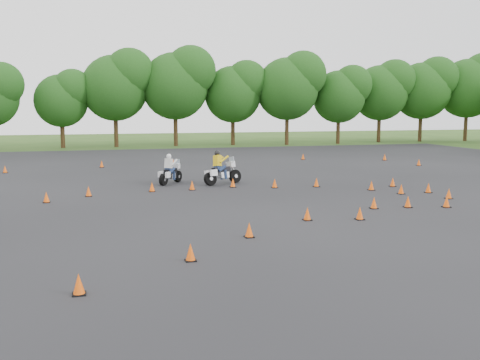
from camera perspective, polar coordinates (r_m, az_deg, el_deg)
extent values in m
plane|color=#2D5119|center=(17.84, 3.37, -5.50)|extent=(140.00, 140.00, 0.00)
plane|color=black|center=(23.49, -1.27, -2.26)|extent=(62.00, 62.00, 0.00)
cone|color=#FB580A|center=(20.06, 12.66, -3.52)|extent=(0.26, 0.26, 0.45)
cone|color=#FB580A|center=(28.86, 15.98, -0.23)|extent=(0.26, 0.26, 0.45)
cone|color=#FB580A|center=(27.92, 8.16, -0.27)|extent=(0.26, 0.26, 0.45)
cone|color=#FB580A|center=(37.84, -14.54, 1.64)|extent=(0.26, 0.26, 0.45)
cone|color=#FB580A|center=(25.82, 21.38, -1.38)|extent=(0.26, 0.26, 0.45)
cone|color=#FB580A|center=(36.65, -23.78, 1.05)|extent=(0.26, 0.26, 0.45)
cone|color=#FB580A|center=(43.09, 15.19, 2.34)|extent=(0.26, 0.26, 0.45)
cone|color=#FB580A|center=(19.62, 7.19, -3.64)|extent=(0.26, 0.26, 0.45)
cone|color=#FB580A|center=(22.36, 14.10, -2.41)|extent=(0.26, 0.26, 0.45)
cone|color=#FB580A|center=(27.29, 19.45, -0.82)|extent=(0.26, 0.26, 0.45)
cone|color=#FB580A|center=(37.96, -7.12, 1.85)|extent=(0.26, 0.26, 0.45)
cone|color=#FB580A|center=(24.54, -19.95, -1.76)|extent=(0.26, 0.26, 0.45)
cone|color=#FB580A|center=(43.25, 15.17, 2.36)|extent=(0.26, 0.26, 0.45)
cone|color=#FB580A|center=(14.46, -5.30, -7.73)|extent=(0.26, 0.26, 0.45)
cone|color=#FB580A|center=(25.65, -15.86, -1.19)|extent=(0.26, 0.26, 0.45)
cone|color=#FB580A|center=(27.50, -0.77, -0.31)|extent=(0.26, 0.26, 0.45)
cone|color=#FB580A|center=(23.01, 17.47, -2.25)|extent=(0.26, 0.26, 0.45)
cone|color=#FB580A|center=(39.85, 18.54, 1.79)|extent=(0.26, 0.26, 0.45)
cone|color=#FB580A|center=(12.43, -16.82, -10.64)|extent=(0.26, 0.26, 0.45)
cone|color=#FB580A|center=(26.68, -5.13, -0.59)|extent=(0.26, 0.26, 0.45)
cone|color=#FB580A|center=(26.49, 16.82, -0.95)|extent=(0.26, 0.26, 0.45)
cone|color=#FB580A|center=(16.95, 0.99, -5.39)|extent=(0.26, 0.26, 0.45)
cone|color=#FB580A|center=(27.36, 3.72, -0.37)|extent=(0.26, 0.26, 0.45)
cone|color=#FB580A|center=(42.55, 6.75, 2.49)|extent=(0.26, 0.26, 0.45)
cone|color=#FB580A|center=(27.30, 13.85, -0.60)|extent=(0.26, 0.26, 0.45)
cone|color=#FB580A|center=(26.43, -9.37, -0.74)|extent=(0.26, 0.26, 0.45)
cone|color=#FB580A|center=(23.56, 21.17, -2.20)|extent=(0.26, 0.26, 0.45)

